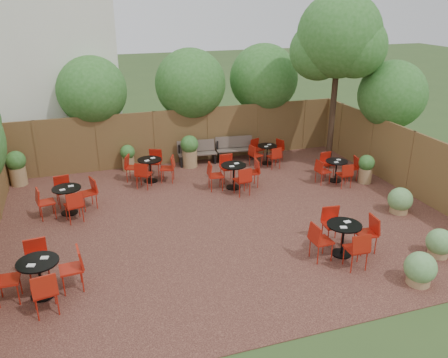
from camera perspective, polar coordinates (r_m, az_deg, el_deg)
name	(u,v)px	position (r m, az deg, el deg)	size (l,w,h in m)	color
ground	(226,219)	(12.94, 0.26, -4.95)	(80.00, 80.00, 0.00)	#354F23
courtyard_paving	(226,219)	(12.94, 0.26, -4.91)	(12.00, 10.00, 0.02)	#351A15
fence_back	(183,136)	(17.07, -5.13, 5.28)	(12.00, 0.08, 2.00)	#4E351C
fence_right	(410,162)	(15.41, 21.93, 1.92)	(0.08, 10.00, 2.00)	#4E351C
neighbour_building	(43,48)	(19.05, -21.46, 14.86)	(5.00, 4.00, 8.00)	silver
overhang_foliage	(163,100)	(14.94, -7.52, 9.66)	(15.55, 10.54, 2.66)	#2B6320
courtyard_tree	(339,41)	(16.18, 13.98, 16.16)	(2.88, 2.80, 5.96)	black
park_bench_left	(197,152)	(16.98, -3.38, 3.34)	(1.42, 0.56, 0.86)	brown
park_bench_right	(235,148)	(17.39, 1.32, 3.85)	(1.45, 0.63, 0.87)	brown
bistro_tables	(203,194)	(13.33, -2.56, -1.90)	(10.69, 8.07, 0.95)	black
planters	(157,159)	(15.92, -8.30, 2.41)	(11.44, 4.14, 1.16)	#98764C
low_shrubs	(417,234)	(12.37, 22.71, -6.22)	(2.57, 3.76, 0.75)	#98764C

